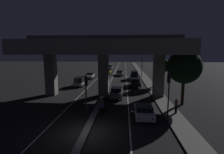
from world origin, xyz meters
TOP-DOWN VIEW (x-y plane):
  - ground_plane at (0.00, 0.00)m, footprint 200.00×200.00m
  - lane_line_left_inner at (-3.77, 35.00)m, footprint 0.12×126.00m
  - lane_line_right_inner at (3.77, 35.00)m, footprint 0.12×126.00m
  - median_divider at (0.00, 35.00)m, footprint 0.61×126.00m
  - sidewalk_right at (8.55, 28.00)m, footprint 2.01×126.00m
  - elevated_overpass at (0.00, 12.84)m, footprint 23.78×11.71m
  - traffic_light_left_of_median at (-0.70, 3.53)m, footprint 0.30×0.49m
  - traffic_light_right_of_median at (7.64, 3.52)m, footprint 0.30×0.49m
  - street_lamp at (7.44, 33.28)m, footprint 2.81×0.32m
  - car_white_lead at (5.30, 4.00)m, footprint 2.08×4.08m
  - car_grey_second at (2.09, 11.85)m, footprint 1.97×4.49m
  - car_black_third at (5.36, 20.64)m, footprint 2.03×4.46m
  - car_black_fourth at (5.69, 29.55)m, footprint 2.08×4.63m
  - car_silver_fifth at (1.95, 35.87)m, footprint 2.08×4.61m
  - car_silver_lead_oncoming at (-5.70, 20.20)m, footprint 2.06×4.18m
  - car_white_second_oncoming at (-5.57, 30.11)m, footprint 2.10×4.60m
  - car_taxi_yellow_third_oncoming at (-1.90, 39.42)m, footprint 2.08×4.54m
  - car_white_fourth_oncoming at (-2.17, 51.28)m, footprint 1.87×3.98m
  - motorcycle_black_filtering_near at (0.80, 5.01)m, footprint 0.33×1.94m
  - pedestrian_on_sidewalk at (9.00, 5.29)m, footprint 0.32×0.32m
  - roadside_tree_kerbside_near at (10.84, 8.97)m, footprint 4.33×4.33m
  - roadside_tree_kerbside_mid at (10.62, 21.87)m, footprint 3.23×3.23m

SIDE VIEW (x-z plane):
  - ground_plane at x=0.00m, z-range 0.00..0.00m
  - lane_line_left_inner at x=-3.77m, z-range 0.00..0.00m
  - lane_line_right_inner at x=3.77m, z-range 0.00..0.00m
  - sidewalk_right at x=8.55m, z-range 0.00..0.13m
  - median_divider at x=0.00m, z-range 0.00..0.25m
  - motorcycle_black_filtering_near at x=0.80m, z-range -0.12..1.37m
  - car_white_lead at x=5.30m, z-range 0.03..1.41m
  - car_white_second_oncoming at x=-5.57m, z-range 0.02..1.42m
  - car_silver_fifth at x=1.95m, z-range 0.02..1.43m
  - car_taxi_yellow_third_oncoming at x=-1.90m, z-range 0.01..1.50m
  - car_grey_second at x=2.09m, z-range 0.03..1.61m
  - car_black_third at x=5.36m, z-range 0.01..1.63m
  - car_white_fourth_oncoming at x=-2.17m, z-range 0.03..1.73m
  - pedestrian_on_sidewalk at x=9.00m, z-range 0.14..1.77m
  - car_silver_lead_oncoming at x=-5.70m, z-range 0.05..1.86m
  - car_black_fourth at x=5.69m, z-range 0.05..2.07m
  - traffic_light_left_of_median at x=-0.70m, z-range 0.84..5.44m
  - traffic_light_right_of_median at x=7.64m, z-range 0.91..5.88m
  - roadside_tree_kerbside_mid at x=10.62m, z-range 1.21..6.94m
  - street_lamp at x=7.44m, z-range 0.76..7.94m
  - roadside_tree_kerbside_near at x=10.84m, z-range 1.39..8.54m
  - elevated_overpass at x=0.00m, z-range 2.52..11.88m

